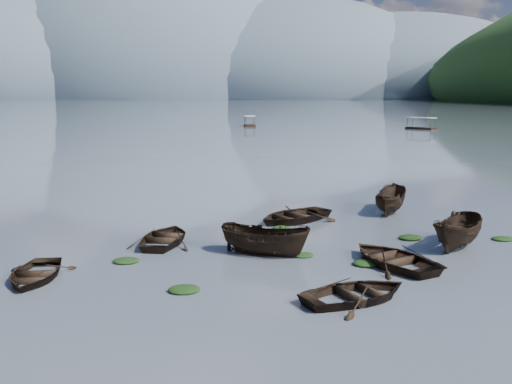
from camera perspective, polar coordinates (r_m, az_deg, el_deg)
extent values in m
plane|color=#4F5763|center=(20.93, 3.72, -11.04)|extent=(2400.00, 2400.00, 0.00)
ellipsoid|color=#475666|center=(954.40, -22.23, 8.67)|extent=(520.00, 520.00, 280.00)
ellipsoid|color=#475666|center=(921.01, -10.02, 9.22)|extent=(520.00, 520.00, 340.00)
ellipsoid|color=#475666|center=(930.41, 2.53, 9.36)|extent=(520.00, 520.00, 260.00)
ellipsoid|color=#475666|center=(974.54, 13.19, 9.14)|extent=(520.00, 520.00, 220.00)
imported|color=black|center=(25.14, -21.25, -8.10)|extent=(2.98, 4.09, 0.83)
imported|color=black|center=(29.33, -9.04, -5.00)|extent=(4.13, 5.08, 0.92)
imported|color=black|center=(26.81, 0.87, -6.30)|extent=(4.71, 3.67, 1.72)
imported|color=black|center=(26.06, 13.53, -7.06)|extent=(4.94, 5.70, 0.99)
imported|color=black|center=(21.52, 10.02, -10.57)|extent=(5.13, 4.39, 0.90)
imported|color=black|center=(29.72, 19.51, -5.26)|extent=(4.49, 4.70, 1.83)
imported|color=black|center=(33.84, 3.80, -2.91)|extent=(6.25, 5.88, 1.05)
imported|color=black|center=(37.26, 13.22, -1.96)|extent=(3.68, 4.81, 1.76)
ellipsoid|color=black|center=(22.23, -7.20, -9.83)|extent=(1.23, 1.01, 0.27)
ellipsoid|color=black|center=(26.67, 4.66, -6.42)|extent=(1.04, 0.83, 0.23)
ellipsoid|color=black|center=(25.74, 11.01, -7.18)|extent=(1.27, 1.02, 0.27)
ellipsoid|color=black|center=(31.93, 2.59, -3.67)|extent=(0.94, 0.79, 0.21)
ellipsoid|color=black|center=(32.09, 23.45, -4.42)|extent=(1.14, 0.91, 0.24)
ellipsoid|color=black|center=(26.33, -12.86, -6.86)|extent=(1.19, 0.96, 0.25)
ellipsoid|color=black|center=(32.02, -1.61, -3.62)|extent=(1.10, 0.91, 0.23)
ellipsoid|color=black|center=(30.69, 15.17, -4.57)|extent=(1.25, 1.00, 0.27)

